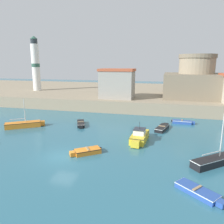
# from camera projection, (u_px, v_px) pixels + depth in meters

# --- Properties ---
(ground_plane) EXTENTS (200.00, 200.00, 0.00)m
(ground_plane) POSITION_uv_depth(u_px,v_px,m) (63.00, 157.00, 22.88)
(ground_plane) COLOR #2D667A
(quay_seawall) EXTENTS (120.00, 40.00, 2.38)m
(quay_seawall) POSITION_uv_depth(u_px,v_px,m) (130.00, 94.00, 61.00)
(quay_seawall) COLOR gray
(quay_seawall) RESTS_ON ground
(sailboat_black_0) EXTENTS (5.34, 4.74, 5.07)m
(sailboat_black_0) POSITION_uv_depth(u_px,v_px,m) (217.00, 160.00, 21.08)
(sailboat_black_0) COLOR black
(sailboat_black_0) RESTS_ON ground
(dinghy_blue_1) EXTENTS (3.67, 1.28, 0.58)m
(dinghy_blue_1) POSITION_uv_depth(u_px,v_px,m) (183.00, 122.00, 35.33)
(dinghy_blue_1) COLOR #284C9E
(dinghy_blue_1) RESTS_ON ground
(dinghy_blue_2) EXTENTS (3.47, 3.09, 0.52)m
(dinghy_blue_2) POSITION_uv_depth(u_px,v_px,m) (198.00, 191.00, 16.24)
(dinghy_blue_2) COLOR #284C9E
(dinghy_blue_2) RESTS_ON ground
(dinghy_black_3) EXTENTS (2.37, 3.88, 0.59)m
(dinghy_black_3) POSITION_uv_depth(u_px,v_px,m) (81.00, 124.00, 34.37)
(dinghy_black_3) COLOR black
(dinghy_black_3) RESTS_ON ground
(dinghy_black_4) EXTENTS (2.06, 4.30, 0.62)m
(dinghy_black_4) POSITION_uv_depth(u_px,v_px,m) (162.00, 128.00, 32.10)
(dinghy_black_4) COLOR black
(dinghy_black_4) RESTS_ON ground
(motorboat_yellow_6) EXTENTS (2.04, 5.20, 2.51)m
(motorboat_yellow_6) POSITION_uv_depth(u_px,v_px,m) (139.00, 136.00, 27.36)
(motorboat_yellow_6) COLOR yellow
(motorboat_yellow_6) RESTS_ON ground
(sailboat_orange_7) EXTENTS (5.37, 4.16, 4.37)m
(sailboat_orange_7) POSITION_uv_depth(u_px,v_px,m) (24.00, 124.00, 33.26)
(sailboat_orange_7) COLOR orange
(sailboat_orange_7) RESTS_ON ground
(dinghy_orange_8) EXTENTS (3.22, 2.82, 0.61)m
(dinghy_orange_8) POSITION_uv_depth(u_px,v_px,m) (87.00, 151.00, 23.54)
(dinghy_orange_8) COLOR orange
(dinghy_orange_8) RESTS_ON ground
(fortress) EXTENTS (13.31, 13.31, 9.03)m
(fortress) POSITION_uv_depth(u_px,v_px,m) (196.00, 82.00, 47.24)
(fortress) COLOR #796C57
(fortress) RESTS_ON quay_seawall
(lighthouse) EXTENTS (2.08, 2.08, 14.08)m
(lighthouse) POSITION_uv_depth(u_px,v_px,m) (36.00, 64.00, 57.66)
(lighthouse) COLOR silver
(lighthouse) RESTS_ON quay_seawall
(harbor_shed_mid_row) EXTENTS (7.12, 4.96, 6.09)m
(harbor_shed_mid_row) POSITION_uv_depth(u_px,v_px,m) (117.00, 83.00, 45.22)
(harbor_shed_mid_row) COLOR gray
(harbor_shed_mid_row) RESTS_ON quay_seawall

